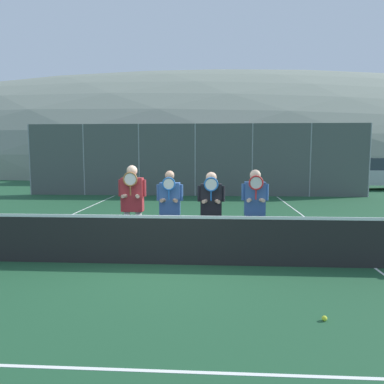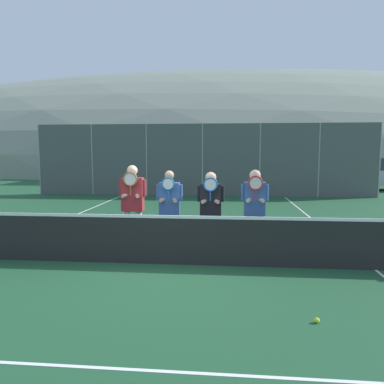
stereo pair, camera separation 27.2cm
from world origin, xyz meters
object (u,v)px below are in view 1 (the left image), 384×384
at_px(car_left_of_center, 193,173).
at_px(car_far_left, 104,173).
at_px(player_rightmost, 255,205).
at_px(car_center, 285,174).
at_px(player_center_right, 211,206).
at_px(player_center_left, 170,206).
at_px(tennis_ball_on_court, 324,318).
at_px(player_leftmost, 132,201).
at_px(car_right_of_center, 373,173).

bearing_deg(car_left_of_center, car_far_left, -174.54).
distance_m(player_rightmost, car_center, 14.18).
height_order(player_rightmost, car_far_left, player_rightmost).
distance_m(player_center_right, player_rightmost, 0.89).
xyz_separation_m(player_center_left, player_center_right, (0.85, 0.03, 0.01)).
xyz_separation_m(car_center, tennis_ball_on_court, (-2.55, -16.78, -0.86)).
height_order(player_leftmost, player_center_right, player_leftmost).
xyz_separation_m(player_rightmost, car_center, (3.14, 13.82, -0.17)).
bearing_deg(player_leftmost, car_left_of_center, 88.18).
xyz_separation_m(car_left_of_center, tennis_ball_on_court, (2.70, -17.15, -0.88)).
height_order(player_center_left, car_far_left, car_far_left).
xyz_separation_m(car_right_of_center, tennis_ball_on_court, (-7.61, -17.17, -0.88)).
distance_m(car_far_left, car_left_of_center, 5.13).
bearing_deg(player_leftmost, car_right_of_center, 52.67).
bearing_deg(car_center, car_far_left, -179.31).
height_order(player_rightmost, car_right_of_center, same).
height_order(car_center, tennis_ball_on_court, car_center).
bearing_deg(car_left_of_center, player_center_right, -85.10).
xyz_separation_m(player_leftmost, player_center_left, (0.81, -0.13, -0.09)).
bearing_deg(car_right_of_center, car_far_left, -178.09).
bearing_deg(tennis_ball_on_court, car_right_of_center, 66.10).
bearing_deg(car_far_left, tennis_ball_on_court, -64.90).
distance_m(player_rightmost, car_left_of_center, 14.34).
height_order(player_leftmost, car_left_of_center, player_leftmost).
xyz_separation_m(player_rightmost, car_far_left, (-7.21, 13.70, -0.16)).
distance_m(player_leftmost, player_center_left, 0.83).
bearing_deg(car_far_left, car_left_of_center, 5.46).
xyz_separation_m(player_leftmost, car_far_left, (-4.65, 13.59, -0.21)).
xyz_separation_m(player_leftmost, car_left_of_center, (0.45, 14.08, -0.21)).
relative_size(player_center_left, player_rightmost, 0.99).
bearing_deg(car_left_of_center, player_leftmost, -91.82).
relative_size(player_rightmost, car_far_left, 0.45).
bearing_deg(car_left_of_center, player_rightmost, -81.54).
bearing_deg(player_leftmost, car_far_left, 108.90).
height_order(player_rightmost, car_center, player_rightmost).
height_order(player_rightmost, car_left_of_center, player_rightmost).
distance_m(car_far_left, car_center, 10.35).
distance_m(player_rightmost, car_right_of_center, 16.41).
bearing_deg(player_center_right, car_center, 73.72).
distance_m(player_rightmost, car_far_left, 15.48).
bearing_deg(player_leftmost, player_center_left, -9.14).
height_order(player_center_left, tennis_ball_on_court, player_center_left).
bearing_deg(car_right_of_center, player_rightmost, -119.98).
distance_m(player_leftmost, player_rightmost, 2.56).
height_order(car_left_of_center, car_center, car_left_of_center).
relative_size(player_leftmost, tennis_ball_on_court, 27.54).
relative_size(car_left_of_center, car_center, 1.06).
bearing_deg(player_leftmost, car_center, 67.44).
height_order(car_far_left, car_left_of_center, car_far_left).
bearing_deg(car_left_of_center, car_right_of_center, 0.15).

